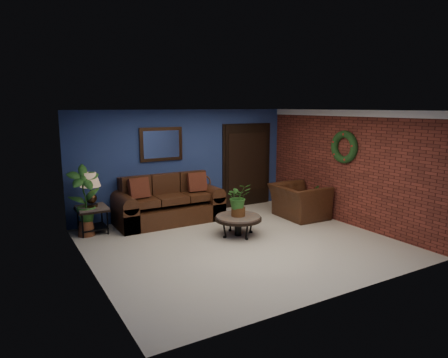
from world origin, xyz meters
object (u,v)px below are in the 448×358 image
end_table (92,213)px  table_lamp (90,185)px  sofa (168,206)px  side_chair (206,193)px  coffee_table (238,219)px  armchair (299,201)px

end_table → table_lamp: (0.00, 0.00, 0.57)m
sofa → side_chair: sofa is taller
sofa → coffee_table: sofa is taller
sofa → table_lamp: table_lamp is taller
armchair → end_table: bearing=76.9°
end_table → armchair: size_ratio=0.52×
sofa → coffee_table: 1.87m
armchair → table_lamp: bearing=76.9°
sofa → side_chair: 1.01m
sofa → table_lamp: 1.79m
side_chair → sofa: bearing=-178.3°
end_table → armchair: bearing=-15.3°
sofa → coffee_table: bearing=-63.4°
end_table → side_chair: (2.66, 0.07, 0.11)m
side_chair → armchair: (1.79, -1.29, -0.15)m
coffee_table → armchair: (1.94, 0.41, 0.04)m
table_lamp → side_chair: (2.66, 0.07, -0.46)m
armchair → side_chair: bearing=56.4°
side_chair → armchair: bearing=-35.8°
side_chair → coffee_table: bearing=-95.3°
sofa → armchair: (2.78, -1.26, 0.04)m
table_lamp → armchair: table_lamp is taller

